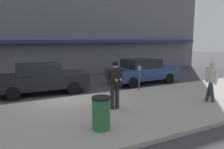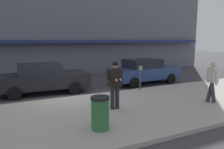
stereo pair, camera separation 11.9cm
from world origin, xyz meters
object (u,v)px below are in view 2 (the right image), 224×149
object	(u,v)px
pedestrian_in_light_coat	(212,79)
parked_sedan_far	(144,71)
man_texting_on_phone	(115,80)
parking_meter	(140,74)
parked_sedan_mid	(43,78)
trash_bin	(100,113)

from	to	relation	value
pedestrian_in_light_coat	parked_sedan_far	bearing A→B (deg)	88.31
man_texting_on_phone	parked_sedan_far	bearing A→B (deg)	44.66
pedestrian_in_light_coat	parking_meter	bearing A→B (deg)	114.84
parked_sedan_far	parked_sedan_mid	bearing A→B (deg)	178.34
parking_meter	pedestrian_in_light_coat	bearing A→B (deg)	-65.16
parked_sedan_mid	pedestrian_in_light_coat	distance (m)	7.99
pedestrian_in_light_coat	parking_meter	xyz separation A→B (m)	(-1.45, 3.14, -0.14)
man_texting_on_phone	trash_bin	distance (m)	2.05
parked_sedan_mid	pedestrian_in_light_coat	size ratio (longest dim) A/B	2.69
parking_meter	trash_bin	xyz separation A→B (m)	(-3.82, -3.65, -0.34)
parked_sedan_far	trash_bin	size ratio (longest dim) A/B	4.67
man_texting_on_phone	parking_meter	world-z (taller)	man_texting_on_phone
man_texting_on_phone	parking_meter	size ratio (longest dim) A/B	1.42
parked_sedan_mid	trash_bin	bearing A→B (deg)	-83.20
man_texting_on_phone	trash_bin	xyz separation A→B (m)	(-1.25, -1.51, -0.62)
trash_bin	parked_sedan_far	bearing A→B (deg)	46.05
pedestrian_in_light_coat	trash_bin	xyz separation A→B (m)	(-5.27, -0.51, -0.47)
parked_sedan_mid	pedestrian_in_light_coat	bearing A→B (deg)	-41.61
parked_sedan_mid	trash_bin	world-z (taller)	parked_sedan_mid
man_texting_on_phone	pedestrian_in_light_coat	size ratio (longest dim) A/B	1.06
man_texting_on_phone	pedestrian_in_light_coat	world-z (taller)	man_texting_on_phone
parked_sedan_mid	parking_meter	world-z (taller)	parked_sedan_mid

